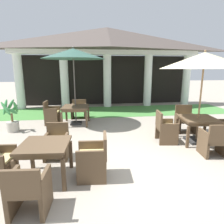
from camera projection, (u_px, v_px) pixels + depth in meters
ground_plane at (140, 166)px, 4.37m from camera, size 60.00×60.00×0.00m
background_pavilion at (107, 47)px, 10.62m from camera, size 10.77×2.63×4.34m
lawn_strip at (110, 111)px, 9.94m from camera, size 12.57×2.59×0.01m
patio_table_near_foreground at (45, 148)px, 3.73m from camera, size 0.97×0.97×0.75m
patio_chair_near_foreground_south at (28, 189)px, 2.86m from camera, size 0.59×0.58×0.84m
patio_chair_near_foreground_east at (94, 158)px, 3.83m from camera, size 0.62×0.61×0.91m
patio_chair_near_foreground_north at (57, 143)px, 4.70m from camera, size 0.59×0.56×0.85m
patio_table_mid_left at (198, 121)px, 5.68m from camera, size 1.10×1.10×0.75m
patio_umbrella_mid_left at (204, 61)px, 5.30m from camera, size 2.43×2.43×2.67m
patio_chair_mid_left_north at (185, 120)px, 6.68m from camera, size 0.66×0.62×0.92m
patio_chair_mid_left_west at (165, 128)px, 5.73m from camera, size 0.61×0.68×0.94m
patio_chair_mid_left_south at (214, 141)px, 4.80m from camera, size 0.63×0.63×0.88m
patio_table_mid_right at (76, 109)px, 7.54m from camera, size 1.08×1.08×0.73m
patio_umbrella_mid_right at (73, 54)px, 7.08m from camera, size 2.35×2.35×2.96m
patio_chair_mid_right_west at (51, 114)px, 7.55m from camera, size 0.56×0.59×0.93m
patio_chair_mid_right_north at (79, 109)px, 8.53m from camera, size 0.68×0.56×0.81m
potted_palm_left_edge at (12, 120)px, 6.68m from camera, size 0.59×0.60×1.15m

